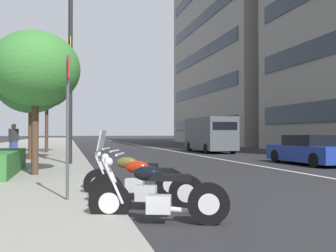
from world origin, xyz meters
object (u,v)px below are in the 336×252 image
(street_lamp_with_banners, at_px, (80,51))
(street_tree_far_plaza, at_px, (47,89))
(street_tree_mid_sidewalk, at_px, (35,69))
(pedestrian_on_plaza, at_px, (14,141))
(parking_sign_by_curb, at_px, (68,113))
(street_tree_near_plaza_corner, at_px, (31,84))
(motorcycle_second_in_row, at_px, (157,197))
(motorcycle_mid_row, at_px, (133,179))
(motorcycle_by_sign_pole, at_px, (145,187))
(delivery_van_ahead, at_px, (210,134))
(car_mid_block_traffic, at_px, (310,151))

(street_lamp_with_banners, bearing_deg, street_tree_far_plaza, 10.00)
(street_tree_mid_sidewalk, xyz_separation_m, pedestrian_on_plaza, (7.67, 1.57, -2.37))
(parking_sign_by_curb, relative_size, pedestrian_on_plaza, 1.61)
(street_tree_near_plaza_corner, height_order, pedestrian_on_plaza, street_tree_near_plaza_corner)
(parking_sign_by_curb, bearing_deg, street_tree_far_plaza, 3.98)
(motorcycle_second_in_row, height_order, motorcycle_mid_row, motorcycle_mid_row)
(pedestrian_on_plaza, bearing_deg, street_tree_near_plaza_corner, -155.52)
(motorcycle_second_in_row, height_order, motorcycle_by_sign_pole, same)
(motorcycle_by_sign_pole, height_order, delivery_van_ahead, delivery_van_ahead)
(delivery_van_ahead, xyz_separation_m, street_tree_mid_sidewalk, (-14.68, 11.17, 2.03))
(pedestrian_on_plaza, bearing_deg, delivery_van_ahead, -109.17)
(car_mid_block_traffic, relative_size, delivery_van_ahead, 0.78)
(street_tree_mid_sidewalk, bearing_deg, motorcycle_by_sign_pole, -156.73)
(car_mid_block_traffic, height_order, parking_sign_by_curb, parking_sign_by_curb)
(street_lamp_with_banners, xyz_separation_m, pedestrian_on_plaza, (3.51, 3.01, -3.86))
(motorcycle_second_in_row, relative_size, motorcycle_by_sign_pole, 1.04)
(pedestrian_on_plaza, bearing_deg, motorcycle_second_in_row, 147.27)
(car_mid_block_traffic, height_order, street_lamp_with_banners, street_lamp_with_banners)
(pedestrian_on_plaza, bearing_deg, street_tree_far_plaza, -58.02)
(motorcycle_second_in_row, relative_size, street_lamp_with_banners, 0.27)
(delivery_van_ahead, distance_m, street_tree_mid_sidewalk, 18.56)
(delivery_van_ahead, relative_size, pedestrian_on_plaza, 3.40)
(car_mid_block_traffic, height_order, street_tree_far_plaza, street_tree_far_plaza)
(delivery_van_ahead, distance_m, street_tree_near_plaza_corner, 14.19)
(delivery_van_ahead, bearing_deg, street_tree_far_plaza, 91.54)
(parking_sign_by_curb, bearing_deg, street_tree_mid_sidewalk, 11.23)
(motorcycle_mid_row, relative_size, car_mid_block_traffic, 0.47)
(street_lamp_with_banners, distance_m, pedestrian_on_plaza, 6.03)
(pedestrian_on_plaza, bearing_deg, motorcycle_by_sign_pole, 148.65)
(motorcycle_mid_row, relative_size, street_tree_near_plaza_corner, 0.42)
(motorcycle_second_in_row, bearing_deg, motorcycle_by_sign_pole, -73.16)
(motorcycle_by_sign_pole, bearing_deg, motorcycle_mid_row, -67.13)
(motorcycle_by_sign_pole, xyz_separation_m, parking_sign_by_curb, (0.59, 1.39, 1.38))
(motorcycle_by_sign_pole, height_order, car_mid_block_traffic, car_mid_block_traffic)
(motorcycle_by_sign_pole, height_order, street_tree_near_plaza_corner, street_tree_near_plaza_corner)
(street_tree_mid_sidewalk, height_order, pedestrian_on_plaza, street_tree_mid_sidewalk)
(motorcycle_second_in_row, height_order, pedestrian_on_plaza, pedestrian_on_plaza)
(motorcycle_by_sign_pole, relative_size, street_lamp_with_banners, 0.26)
(motorcycle_mid_row, xyz_separation_m, street_tree_near_plaza_corner, (11.74, 3.09, 3.38))
(street_tree_near_plaza_corner, bearing_deg, parking_sign_by_curb, -171.96)
(motorcycle_second_in_row, distance_m, motorcycle_mid_row, 2.32)
(parking_sign_by_curb, distance_m, street_tree_near_plaza_corner, 12.60)
(motorcycle_by_sign_pole, height_order, parking_sign_by_curb, parking_sign_by_curb)
(street_tree_mid_sidewalk, bearing_deg, street_tree_near_plaza_corner, 5.90)
(car_mid_block_traffic, xyz_separation_m, street_lamp_with_banners, (1.22, 10.14, 4.26))
(street_tree_far_plaza, relative_size, pedestrian_on_plaza, 3.19)
(motorcycle_mid_row, xyz_separation_m, car_mid_block_traffic, (7.26, -9.26, 0.18))
(parking_sign_by_curb, xyz_separation_m, pedestrian_on_plaza, (12.57, 2.54, -0.78))
(car_mid_block_traffic, relative_size, street_tree_far_plaza, 0.83)
(parking_sign_by_curb, bearing_deg, motorcycle_mid_row, -67.09)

